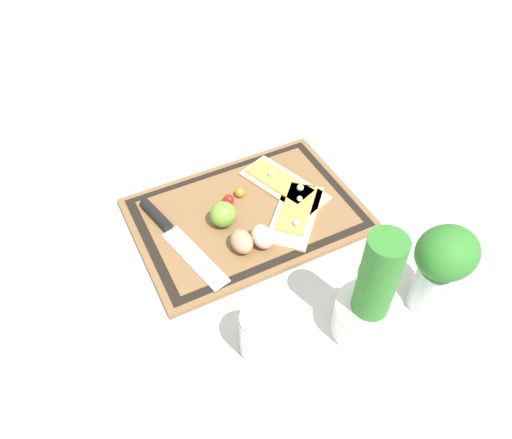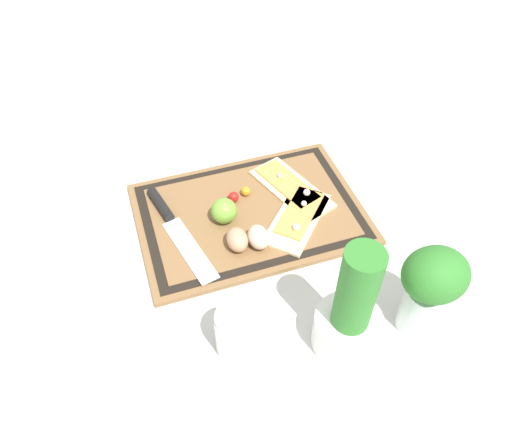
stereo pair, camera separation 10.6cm
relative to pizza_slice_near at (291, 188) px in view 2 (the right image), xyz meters
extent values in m
plane|color=silver|center=(0.11, 0.04, -0.02)|extent=(6.00, 6.00, 0.00)
cube|color=brown|center=(0.11, 0.04, -0.01)|extent=(0.49, 0.34, 0.01)
cube|color=black|center=(0.11, 0.04, -0.01)|extent=(0.46, 0.32, 0.00)
cube|color=brown|center=(0.11, 0.04, -0.01)|extent=(0.42, 0.28, 0.00)
cube|color=beige|center=(0.00, 0.00, 0.00)|extent=(0.15, 0.23, 0.01)
cube|color=#E08E47|center=(0.00, -0.01, 0.00)|extent=(0.11, 0.17, 0.00)
sphere|color=silver|center=(-0.02, 0.03, 0.01)|extent=(0.02, 0.02, 0.02)
sphere|color=silver|center=(0.01, -0.04, 0.01)|extent=(0.01, 0.01, 0.01)
cube|color=beige|center=(0.02, 0.09, 0.00)|extent=(0.20, 0.20, 0.01)
cube|color=#E08E47|center=(0.01, 0.08, 0.00)|extent=(0.15, 0.15, 0.00)
sphere|color=silver|center=(0.04, 0.13, 0.01)|extent=(0.02, 0.02, 0.02)
sphere|color=silver|center=(0.00, 0.07, 0.01)|extent=(0.01, 0.01, 0.01)
cube|color=silver|center=(0.26, 0.10, 0.00)|extent=(0.08, 0.19, 0.00)
cylinder|color=black|center=(0.30, -0.04, 0.01)|extent=(0.04, 0.10, 0.02)
ellipsoid|color=tan|center=(0.17, 0.12, 0.02)|extent=(0.04, 0.06, 0.04)
ellipsoid|color=beige|center=(0.12, 0.13, 0.02)|extent=(0.04, 0.06, 0.04)
sphere|color=#70A838|center=(0.17, 0.04, 0.02)|extent=(0.06, 0.06, 0.06)
sphere|color=red|center=(0.14, -0.01, 0.01)|extent=(0.02, 0.02, 0.02)
sphere|color=orange|center=(0.10, -0.02, 0.01)|extent=(0.02, 0.02, 0.02)
cylinder|color=white|center=(0.05, 0.39, 0.02)|extent=(0.12, 0.12, 0.08)
cylinder|color=#2D7528|center=(0.05, 0.39, 0.12)|extent=(0.07, 0.07, 0.21)
cylinder|color=silver|center=(0.23, 0.34, 0.03)|extent=(0.08, 0.08, 0.09)
cylinder|color=#B73323|center=(0.23, 0.34, 0.00)|extent=(0.07, 0.07, 0.03)
cylinder|color=silver|center=(0.23, 0.34, 0.08)|extent=(0.07, 0.07, 0.01)
cylinder|color=silver|center=(-0.09, 0.39, 0.03)|extent=(0.07, 0.07, 0.11)
ellipsoid|color=#2D7528|center=(-0.09, 0.39, 0.13)|extent=(0.11, 0.10, 0.09)
camera|label=1|loc=(0.44, 0.72, 0.79)|focal=35.00mm
camera|label=2|loc=(0.34, 0.76, 0.79)|focal=35.00mm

